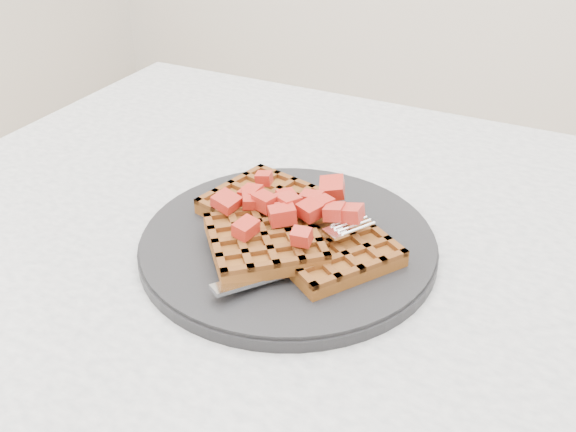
% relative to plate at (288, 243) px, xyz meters
% --- Properties ---
extents(table, '(1.20, 0.80, 0.75)m').
position_rel_plate_xyz_m(table, '(0.13, 0.02, -0.12)').
color(table, silver).
rests_on(table, ground).
extents(plate, '(0.30, 0.30, 0.02)m').
position_rel_plate_xyz_m(plate, '(0.00, 0.00, 0.00)').
color(plate, black).
rests_on(plate, table).
extents(waffles, '(0.23, 0.21, 0.03)m').
position_rel_plate_xyz_m(waffles, '(0.00, -0.00, 0.02)').
color(waffles, brown).
rests_on(waffles, plate).
extents(strawberry_pile, '(0.15, 0.15, 0.02)m').
position_rel_plate_xyz_m(strawberry_pile, '(0.00, 0.00, 0.05)').
color(strawberry_pile, '#980700').
rests_on(strawberry_pile, waffles).
extents(fork, '(0.11, 0.17, 0.02)m').
position_rel_plate_xyz_m(fork, '(0.04, -0.04, 0.02)').
color(fork, silver).
rests_on(fork, plate).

